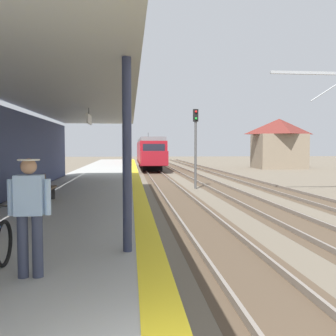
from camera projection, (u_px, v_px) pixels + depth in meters
The scene contains 10 objects.
station_platform at pixel (90, 195), 18.16m from camera, with size 5.00×80.00×0.91m.
station_building_with_canopy at pixel (19, 149), 12.80m from camera, with size 4.85×24.00×4.43m.
track_pair_nearest_platform at pixel (173, 192), 22.59m from camera, with size 2.34×120.00×0.16m.
track_pair_middle at pixel (229, 192), 22.93m from camera, with size 2.34×120.00×0.16m.
track_pair_far_side at pixel (283, 191), 23.27m from camera, with size 2.34×120.00×0.16m.
approaching_train at pixel (150, 152), 48.80m from camera, with size 2.93×19.60×4.76m.
commuter_person at pixel (30, 211), 5.31m from camera, with size 0.59×0.30×1.67m.
rail_signal_post at pixel (196, 140), 24.87m from camera, with size 0.32×0.34×5.20m.
platform_bench at pixel (44, 188), 12.81m from camera, with size 0.45×1.60×0.88m.
distant_trackside_house at pixel (279, 143), 49.15m from camera, with size 6.60×5.28×6.40m.
Camera 1 is at (-0.60, -2.34, 2.72)m, focal length 40.81 mm.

